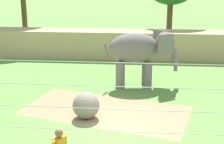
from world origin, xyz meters
The scene contains 6 objects.
ground_plane centered at (0.00, 0.00, 0.00)m, with size 120.00×120.00×0.00m, color #609342.
dirt_patch centered at (-0.46, 2.16, 0.00)m, with size 6.70×3.30×0.01m, color #937F5B.
embankment_wall centered at (0.00, 11.36, 0.89)m, with size 36.00×1.80×1.77m, color tan.
elephant centered at (0.88, 5.49, 1.81)m, with size 3.67×1.70×2.73m.
enrichment_ball centered at (-1.13, 1.36, 0.53)m, with size 1.05×1.05×1.05m, color gray.
cable_fence centered at (0.00, -2.23, 1.71)m, with size 11.98×0.18×3.37m.
Camera 1 is at (0.97, -10.85, 5.54)m, focal length 54.88 mm.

